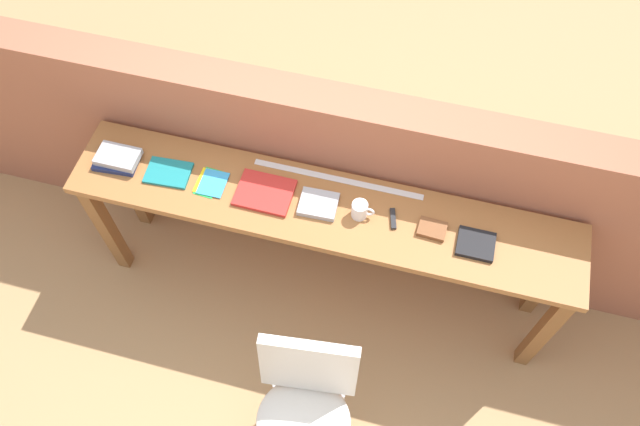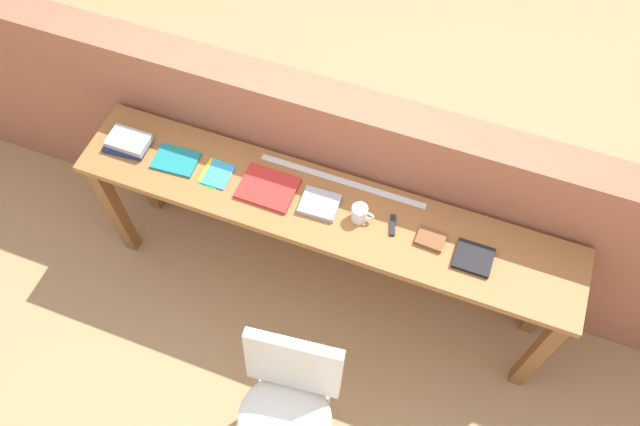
% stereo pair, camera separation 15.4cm
% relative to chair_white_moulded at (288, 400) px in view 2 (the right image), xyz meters
% --- Properties ---
extents(ground_plane, '(40.00, 40.00, 0.00)m').
position_rel_chair_white_moulded_xyz_m(ground_plane, '(-0.13, 0.53, -0.53)').
color(ground_plane, tan).
extents(brick_wall_back, '(6.00, 0.20, 1.27)m').
position_rel_chair_white_moulded_xyz_m(brick_wall_back, '(-0.13, 1.17, 0.11)').
color(brick_wall_back, '#9E5B42').
rests_on(brick_wall_back, ground).
extents(sideboard, '(2.50, 0.44, 0.88)m').
position_rel_chair_white_moulded_xyz_m(sideboard, '(-0.13, 0.83, 0.21)').
color(sideboard, '#996033').
rests_on(sideboard, ground).
extents(chair_white_moulded, '(0.49, 0.50, 0.89)m').
position_rel_chair_white_moulded_xyz_m(chair_white_moulded, '(0.00, 0.00, 0.00)').
color(chair_white_moulded, silver).
rests_on(chair_white_moulded, ground).
extents(book_stack_leftmost, '(0.23, 0.17, 0.06)m').
position_rel_chair_white_moulded_xyz_m(book_stack_leftmost, '(-1.18, 0.83, 0.38)').
color(book_stack_leftmost, navy).
rests_on(book_stack_leftmost, sideboard).
extents(magazine_cycling, '(0.23, 0.17, 0.02)m').
position_rel_chair_white_moulded_xyz_m(magazine_cycling, '(-0.92, 0.82, 0.36)').
color(magazine_cycling, '#19757A').
rests_on(magazine_cycling, sideboard).
extents(pamphlet_pile_colourful, '(0.15, 0.17, 0.01)m').
position_rel_chair_white_moulded_xyz_m(pamphlet_pile_colourful, '(-0.70, 0.82, 0.36)').
color(pamphlet_pile_colourful, green).
rests_on(pamphlet_pile_colourful, sideboard).
extents(book_open_centre, '(0.27, 0.21, 0.02)m').
position_rel_chair_white_moulded_xyz_m(book_open_centre, '(-0.42, 0.83, 0.36)').
color(book_open_centre, red).
rests_on(book_open_centre, sideboard).
extents(book_grey_hardcover, '(0.19, 0.16, 0.03)m').
position_rel_chair_white_moulded_xyz_m(book_grey_hardcover, '(-0.15, 0.83, 0.37)').
color(book_grey_hardcover, '#9E9EA3').
rests_on(book_grey_hardcover, sideboard).
extents(mug, '(0.11, 0.08, 0.09)m').
position_rel_chair_white_moulded_xyz_m(mug, '(0.05, 0.83, 0.40)').
color(mug, white).
rests_on(mug, sideboard).
extents(multitool_folded, '(0.05, 0.11, 0.02)m').
position_rel_chair_white_moulded_xyz_m(multitool_folded, '(0.20, 0.84, 0.36)').
color(multitool_folded, black).
rests_on(multitool_folded, sideboard).
extents(leather_journal_brown, '(0.14, 0.11, 0.02)m').
position_rel_chair_white_moulded_xyz_m(leather_journal_brown, '(0.39, 0.83, 0.37)').
color(leather_journal_brown, brown).
rests_on(leather_journal_brown, sideboard).
extents(book_repair_rightmost, '(0.17, 0.15, 0.02)m').
position_rel_chair_white_moulded_xyz_m(book_repair_rightmost, '(0.60, 0.80, 0.36)').
color(book_repair_rightmost, black).
rests_on(book_repair_rightmost, sideboard).
extents(ruler_metal_back_edge, '(0.85, 0.03, 0.00)m').
position_rel_chair_white_moulded_xyz_m(ruler_metal_back_edge, '(-0.10, 1.00, 0.35)').
color(ruler_metal_back_edge, silver).
rests_on(ruler_metal_back_edge, sideboard).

